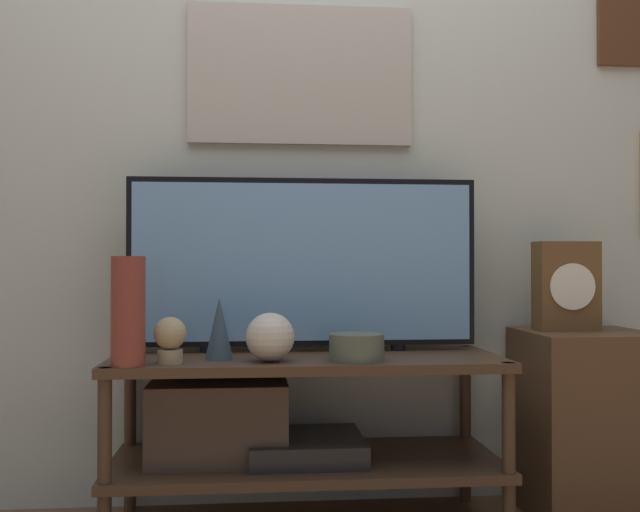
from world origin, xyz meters
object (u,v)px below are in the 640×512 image
object	(u,v)px
television	(304,262)
decorative_bust	(170,338)
vase_slim_bronze	(219,328)
vase_wide_bowl	(357,347)
mantel_clock	(566,286)
vase_tall_ceramic	(128,311)
vase_round_glass	(270,337)

from	to	relation	value
television	decorative_bust	xyz separation A→B (m)	(-0.41, -0.27, -0.22)
vase_slim_bronze	television	bearing A→B (deg)	33.96
vase_wide_bowl	mantel_clock	xyz separation A→B (m)	(0.75, 0.22, 0.18)
vase_tall_ceramic	vase_round_glass	xyz separation A→B (m)	(0.41, 0.06, -0.08)
vase_round_glass	decorative_bust	xyz separation A→B (m)	(-0.29, -0.02, 0.00)
vase_tall_ceramic	vase_slim_bronze	distance (m)	0.29
vase_tall_ceramic	vase_wide_bowl	distance (m)	0.68
television	vase_slim_bronze	size ratio (longest dim) A/B	6.13
vase_tall_ceramic	decorative_bust	bearing A→B (deg)	20.43
vase_round_glass	mantel_clock	world-z (taller)	mantel_clock
vase_wide_bowl	decorative_bust	bearing A→B (deg)	-178.93
vase_round_glass	decorative_bust	size ratio (longest dim) A/B	1.07
decorative_bust	mantel_clock	xyz separation A→B (m)	(1.30, 0.23, 0.14)
vase_round_glass	television	bearing A→B (deg)	64.37
vase_slim_bronze	mantel_clock	bearing A→B (deg)	7.02
vase_wide_bowl	vase_slim_bronze	distance (m)	0.42
vase_tall_ceramic	mantel_clock	bearing A→B (deg)	10.86
vase_slim_bronze	vase_round_glass	bearing A→B (deg)	-22.82
vase_slim_bronze	decorative_bust	distance (m)	0.16
vase_tall_ceramic	vase_round_glass	size ratio (longest dim) A/B	2.15
vase_slim_bronze	decorative_bust	xyz separation A→B (m)	(-0.14, -0.09, -0.02)
television	mantel_clock	bearing A→B (deg)	-2.65
vase_wide_bowl	vase_round_glass	size ratio (longest dim) A/B	1.14
television	vase_slim_bronze	world-z (taller)	television
television	vase_slim_bronze	distance (m)	0.39
vase_slim_bronze	mantel_clock	size ratio (longest dim) A/B	0.63
television	decorative_bust	distance (m)	0.54
vase_slim_bronze	vase_round_glass	distance (m)	0.17
decorative_bust	mantel_clock	distance (m)	1.33
vase_round_glass	decorative_bust	bearing A→B (deg)	-175.87
decorative_bust	vase_slim_bronze	bearing A→B (deg)	31.75
vase_wide_bowl	vase_slim_bronze	world-z (taller)	vase_slim_bronze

